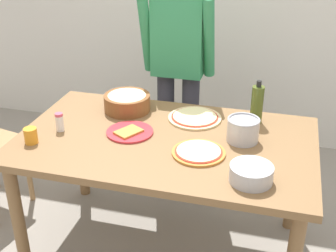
% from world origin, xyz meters
% --- Properties ---
extents(ground, '(8.00, 8.00, 0.00)m').
position_xyz_m(ground, '(0.00, 0.00, 0.00)').
color(ground, gray).
extents(dining_table, '(1.60, 0.96, 0.76)m').
position_xyz_m(dining_table, '(0.00, 0.00, 0.67)').
color(dining_table, brown).
rests_on(dining_table, ground).
extents(person_cook, '(0.49, 0.25, 1.62)m').
position_xyz_m(person_cook, '(-0.12, 0.76, 0.94)').
color(person_cook, '#2D2D38').
rests_on(person_cook, ground).
extents(pizza_raw_on_board, '(0.31, 0.31, 0.02)m').
position_xyz_m(pizza_raw_on_board, '(0.10, 0.28, 0.77)').
color(pizza_raw_on_board, beige).
rests_on(pizza_raw_on_board, dining_table).
extents(pizza_cooked_on_tray, '(0.27, 0.27, 0.02)m').
position_xyz_m(pizza_cooked_on_tray, '(0.21, -0.12, 0.77)').
color(pizza_cooked_on_tray, '#C67A33').
rests_on(pizza_cooked_on_tray, dining_table).
extents(plate_with_slice, '(0.26, 0.26, 0.02)m').
position_xyz_m(plate_with_slice, '(-0.21, 0.00, 0.77)').
color(plate_with_slice, red).
rests_on(plate_with_slice, dining_table).
extents(popcorn_bowl, '(0.28, 0.28, 0.11)m').
position_xyz_m(popcorn_bowl, '(-0.32, 0.29, 0.82)').
color(popcorn_bowl, brown).
rests_on(popcorn_bowl, dining_table).
extents(mixing_bowl_steel, '(0.20, 0.20, 0.08)m').
position_xyz_m(mixing_bowl_steel, '(0.49, -0.30, 0.80)').
color(mixing_bowl_steel, '#B7B7BC').
rests_on(mixing_bowl_steel, dining_table).
extents(olive_oil_bottle, '(0.07, 0.07, 0.26)m').
position_xyz_m(olive_oil_bottle, '(0.45, 0.33, 0.87)').
color(olive_oil_bottle, '#47561E').
rests_on(olive_oil_bottle, dining_table).
extents(steel_pot, '(0.17, 0.17, 0.13)m').
position_xyz_m(steel_pot, '(0.40, 0.08, 0.83)').
color(steel_pot, '#B7B7BC').
rests_on(steel_pot, dining_table).
extents(cup_orange, '(0.07, 0.07, 0.08)m').
position_xyz_m(cup_orange, '(-0.67, -0.23, 0.80)').
color(cup_orange, orange).
rests_on(cup_orange, dining_table).
extents(salt_shaker, '(0.04, 0.04, 0.11)m').
position_xyz_m(salt_shaker, '(-0.59, -0.07, 0.81)').
color(salt_shaker, white).
rests_on(salt_shaker, dining_table).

